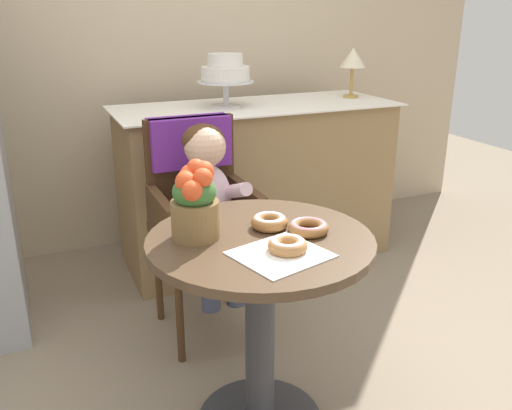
{
  "coord_description": "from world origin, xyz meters",
  "views": [
    {
      "loc": [
        -0.63,
        -1.43,
        1.39
      ],
      "look_at": [
        0.05,
        0.15,
        0.77
      ],
      "focal_mm": 38.13,
      "sensor_mm": 36.0,
      "label": 1
    }
  ],
  "objects_px": {
    "donut_mid": "(288,245)",
    "flower_vase": "(195,200)",
    "donut_side": "(269,221)",
    "table_lamp": "(353,60)",
    "seated_child": "(209,194)",
    "donut_front": "(308,227)",
    "wicker_chair": "(198,192)",
    "cafe_table": "(260,296)",
    "tiered_cake_stand": "(225,72)"
  },
  "relations": [
    {
      "from": "donut_mid",
      "to": "flower_vase",
      "type": "distance_m",
      "value": 0.32
    },
    {
      "from": "donut_side",
      "to": "table_lamp",
      "type": "bearing_deg",
      "value": 48.73
    },
    {
      "from": "seated_child",
      "to": "donut_front",
      "type": "bearing_deg",
      "value": -77.92
    },
    {
      "from": "seated_child",
      "to": "donut_side",
      "type": "xyz_separation_m",
      "value": [
        0.03,
        -0.53,
        0.07
      ]
    },
    {
      "from": "flower_vase",
      "to": "donut_front",
      "type": "bearing_deg",
      "value": -16.94
    },
    {
      "from": "wicker_chair",
      "to": "donut_side",
      "type": "relative_size",
      "value": 7.84
    },
    {
      "from": "donut_front",
      "to": "cafe_table",
      "type": "bearing_deg",
      "value": 169.73
    },
    {
      "from": "wicker_chair",
      "to": "flower_vase",
      "type": "xyz_separation_m",
      "value": [
        -0.21,
        -0.66,
        0.2
      ]
    },
    {
      "from": "table_lamp",
      "to": "seated_child",
      "type": "bearing_deg",
      "value": -147.11
    },
    {
      "from": "tiered_cake_stand",
      "to": "wicker_chair",
      "type": "bearing_deg",
      "value": -121.7
    },
    {
      "from": "table_lamp",
      "to": "wicker_chair",
      "type": "bearing_deg",
      "value": -152.95
    },
    {
      "from": "cafe_table",
      "to": "flower_vase",
      "type": "height_order",
      "value": "flower_vase"
    },
    {
      "from": "donut_side",
      "to": "table_lamp",
      "type": "distance_m",
      "value": 1.73
    },
    {
      "from": "wicker_chair",
      "to": "donut_mid",
      "type": "bearing_deg",
      "value": -86.36
    },
    {
      "from": "donut_front",
      "to": "donut_mid",
      "type": "relative_size",
      "value": 1.09
    },
    {
      "from": "donut_mid",
      "to": "seated_child",
      "type": "bearing_deg",
      "value": 90.34
    },
    {
      "from": "cafe_table",
      "to": "tiered_cake_stand",
      "type": "xyz_separation_m",
      "value": [
        0.37,
        1.3,
        0.57
      ]
    },
    {
      "from": "seated_child",
      "to": "donut_mid",
      "type": "distance_m",
      "value": 0.72
    },
    {
      "from": "cafe_table",
      "to": "wicker_chair",
      "type": "xyz_separation_m",
      "value": [
        0.02,
        0.74,
        0.13
      ]
    },
    {
      "from": "donut_front",
      "to": "donut_side",
      "type": "xyz_separation_m",
      "value": [
        -0.1,
        0.08,
        0.0
      ]
    },
    {
      "from": "cafe_table",
      "to": "donut_side",
      "type": "relative_size",
      "value": 5.92
    },
    {
      "from": "seated_child",
      "to": "donut_mid",
      "type": "height_order",
      "value": "seated_child"
    },
    {
      "from": "donut_front",
      "to": "table_lamp",
      "type": "xyz_separation_m",
      "value": [
        1.01,
        1.35,
        0.38
      ]
    },
    {
      "from": "cafe_table",
      "to": "tiered_cake_stand",
      "type": "distance_m",
      "value": 1.47
    },
    {
      "from": "tiered_cake_stand",
      "to": "flower_vase",
      "type": "bearing_deg",
      "value": -114.51
    },
    {
      "from": "donut_mid",
      "to": "tiered_cake_stand",
      "type": "relative_size",
      "value": 0.39
    },
    {
      "from": "cafe_table",
      "to": "table_lamp",
      "type": "height_order",
      "value": "table_lamp"
    },
    {
      "from": "donut_front",
      "to": "tiered_cake_stand",
      "type": "relative_size",
      "value": 0.43
    },
    {
      "from": "cafe_table",
      "to": "wicker_chair",
      "type": "distance_m",
      "value": 0.75
    },
    {
      "from": "cafe_table",
      "to": "donut_mid",
      "type": "relative_size",
      "value": 6.08
    },
    {
      "from": "cafe_table",
      "to": "donut_mid",
      "type": "distance_m",
      "value": 0.27
    },
    {
      "from": "seated_child",
      "to": "donut_front",
      "type": "height_order",
      "value": "seated_child"
    },
    {
      "from": "cafe_table",
      "to": "donut_side",
      "type": "bearing_deg",
      "value": 44.47
    },
    {
      "from": "cafe_table",
      "to": "donut_mid",
      "type": "xyz_separation_m",
      "value": [
        0.03,
        -0.13,
        0.23
      ]
    },
    {
      "from": "donut_side",
      "to": "tiered_cake_stand",
      "type": "xyz_separation_m",
      "value": [
        0.31,
        1.24,
        0.34
      ]
    },
    {
      "from": "wicker_chair",
      "to": "seated_child",
      "type": "distance_m",
      "value": 0.16
    },
    {
      "from": "donut_side",
      "to": "seated_child",
      "type": "bearing_deg",
      "value": 93.52
    },
    {
      "from": "donut_mid",
      "to": "table_lamp",
      "type": "height_order",
      "value": "table_lamp"
    },
    {
      "from": "donut_front",
      "to": "donut_side",
      "type": "relative_size",
      "value": 1.06
    },
    {
      "from": "donut_side",
      "to": "tiered_cake_stand",
      "type": "distance_m",
      "value": 1.33
    },
    {
      "from": "seated_child",
      "to": "cafe_table",
      "type": "bearing_deg",
      "value": -92.44
    },
    {
      "from": "donut_mid",
      "to": "donut_side",
      "type": "distance_m",
      "value": 0.19
    },
    {
      "from": "donut_mid",
      "to": "table_lamp",
      "type": "distance_m",
      "value": 1.89
    },
    {
      "from": "tiered_cake_stand",
      "to": "donut_mid",
      "type": "bearing_deg",
      "value": -103.45
    },
    {
      "from": "cafe_table",
      "to": "donut_side",
      "type": "height_order",
      "value": "donut_side"
    },
    {
      "from": "seated_child",
      "to": "tiered_cake_stand",
      "type": "relative_size",
      "value": 2.42
    },
    {
      "from": "donut_mid",
      "to": "donut_side",
      "type": "xyz_separation_m",
      "value": [
        0.03,
        0.19,
        0.0
      ]
    },
    {
      "from": "donut_mid",
      "to": "table_lamp",
      "type": "relative_size",
      "value": 0.42
    },
    {
      "from": "cafe_table",
      "to": "seated_child",
      "type": "relative_size",
      "value": 0.99
    },
    {
      "from": "cafe_table",
      "to": "seated_child",
      "type": "bearing_deg",
      "value": 87.56
    }
  ]
}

